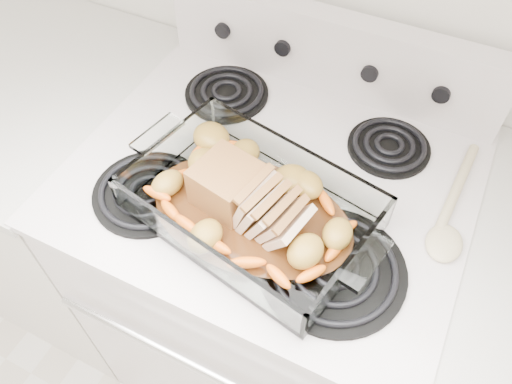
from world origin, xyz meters
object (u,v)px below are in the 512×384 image
at_px(electric_range, 268,279).
at_px(pork_roast, 240,195).
at_px(counter_left, 75,197).
at_px(baking_dish, 251,209).

distance_m(electric_range, pork_roast, 0.53).
bearing_deg(counter_left, electric_range, 0.10).
height_order(electric_range, counter_left, electric_range).
distance_m(baking_dish, pork_roast, 0.04).
relative_size(counter_left, pork_roast, 4.26).
bearing_deg(electric_range, counter_left, -179.90).
xyz_separation_m(counter_left, pork_roast, (0.66, -0.12, 0.53)).
height_order(electric_range, pork_roast, electric_range).
relative_size(electric_range, baking_dish, 2.67).
bearing_deg(baking_dish, electric_range, 108.04).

